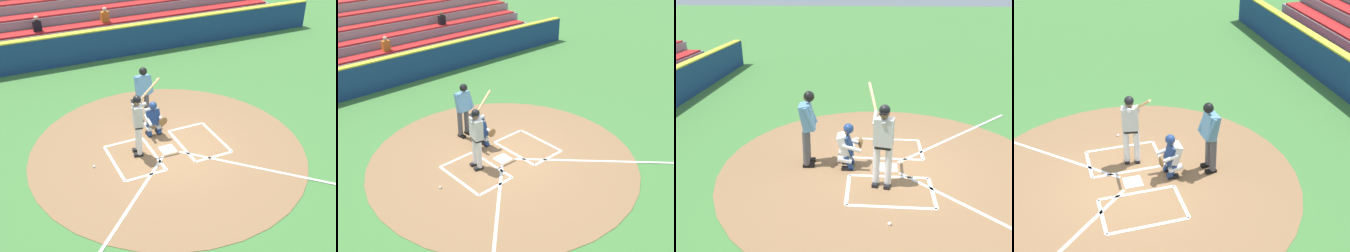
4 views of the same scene
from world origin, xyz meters
TOP-DOWN VIEW (x-y plane):
  - ground_plane at (0.00, 0.00)m, footprint 120.00×120.00m
  - dirt_circle at (0.00, 0.00)m, footprint 8.00×8.00m
  - home_plate_and_chalk at (0.00, 0.88)m, footprint 7.93×4.91m
  - batter at (0.82, -0.18)m, footprint 1.03×0.58m
  - catcher at (0.03, -0.97)m, footprint 0.59×0.60m
  - plate_umpire at (-0.03, -1.92)m, footprint 0.60×0.44m
  - baseball at (2.21, -0.05)m, footprint 0.07×0.07m
  - backstop_wall at (0.00, -7.50)m, footprint 22.00×0.36m
  - bleacher_stand at (-0.00, -11.33)m, footprint 20.00×5.10m

SIDE VIEW (x-z plane):
  - ground_plane at x=0.00m, z-range 0.00..0.00m
  - dirt_circle at x=0.00m, z-range 0.00..0.01m
  - home_plate_and_chalk at x=0.00m, z-range 0.01..0.02m
  - baseball at x=2.21m, z-range 0.00..0.07m
  - catcher at x=0.03m, z-range 0.02..1.15m
  - backstop_wall at x=0.00m, z-range 0.00..1.31m
  - bleacher_stand at x=0.00m, z-range -0.72..2.73m
  - plate_umpire at x=-0.03m, z-range 0.14..2.01m
  - batter at x=0.82m, z-range 0.04..2.16m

